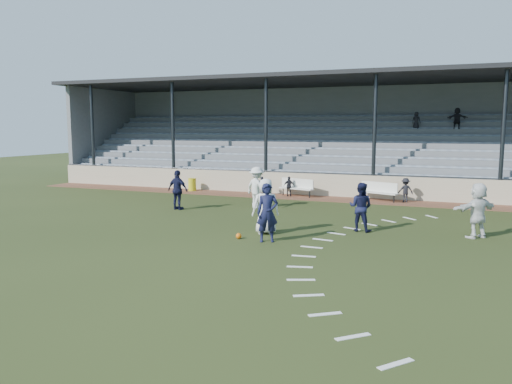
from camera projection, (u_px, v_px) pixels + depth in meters
ground at (229, 240)px, 16.57m from camera, size 90.00×90.00×0.00m
cinder_track at (311, 198)px, 26.26m from camera, size 34.00×2.00×0.02m
retaining_wall at (317, 185)px, 27.15m from camera, size 34.00×0.18×1.20m
bench_left at (297, 186)px, 26.76m from camera, size 2.03×1.02×0.95m
bench_right at (379, 190)px, 25.06m from camera, size 2.01×1.14×0.95m
trash_bin at (192, 184)px, 29.10m from camera, size 0.46×0.46×0.73m
football at (239, 236)px, 16.71m from camera, size 0.19×0.19×0.19m
player_white_lead at (266, 206)px, 17.40m from camera, size 1.14×1.01×1.96m
player_navy_lead at (267, 213)px, 16.18m from camera, size 0.83×0.71×1.92m
player_navy_mid at (361, 207)px, 17.85m from camera, size 0.94×0.78×1.76m
player_white_wing at (257, 187)px, 23.02m from camera, size 1.41×1.18×1.90m
player_navy_wing at (178, 190)px, 22.50m from camera, size 1.11×0.58×1.80m
player_white_back at (478, 210)px, 16.77m from camera, size 1.65×1.60×1.88m
sub_left_near at (262, 186)px, 27.16m from camera, size 0.39×0.27×1.03m
sub_left_far at (289, 186)px, 26.75m from camera, size 0.66×0.38×1.07m
sub_right at (405, 190)px, 24.62m from camera, size 0.89×0.69×1.20m
grandstand at (336, 151)px, 31.29m from camera, size 34.60×9.00×6.61m
penalty_arc at (352, 251)px, 15.08m from camera, size 3.89×14.63×0.01m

